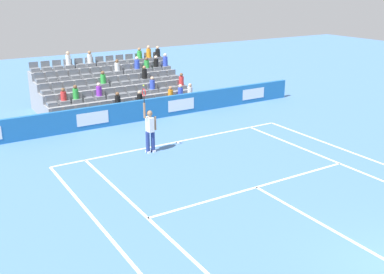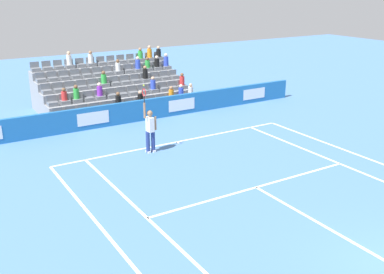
% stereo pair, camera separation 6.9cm
% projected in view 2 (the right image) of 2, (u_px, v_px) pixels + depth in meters
% --- Properties ---
extents(line_baseline, '(10.97, 0.10, 0.01)m').
position_uv_depth(line_baseline, '(176.00, 142.00, 19.94)').
color(line_baseline, white).
rests_on(line_baseline, ground).
extents(line_service, '(8.23, 0.10, 0.01)m').
position_uv_depth(line_service, '(256.00, 187.00, 15.50)').
color(line_service, white).
rests_on(line_service, ground).
extents(line_centre_service, '(0.10, 6.40, 0.01)m').
position_uv_depth(line_centre_service, '(328.00, 228.00, 12.91)').
color(line_centre_service, white).
rests_on(line_centre_service, ground).
extents(line_singles_sideline_left, '(0.10, 11.89, 0.01)m').
position_uv_depth(line_singles_sideline_left, '(154.00, 225.00, 13.10)').
color(line_singles_sideline_left, white).
rests_on(line_singles_sideline_left, ground).
extents(line_singles_sideline_right, '(0.10, 11.89, 0.01)m').
position_uv_depth(line_singles_sideline_right, '(349.00, 167.00, 17.17)').
color(line_singles_sideline_right, white).
rests_on(line_singles_sideline_right, ground).
extents(line_doubles_sideline_left, '(0.10, 11.89, 0.01)m').
position_uv_depth(line_doubles_sideline_left, '(109.00, 238.00, 12.42)').
color(line_doubles_sideline_left, white).
rests_on(line_doubles_sideline_left, ground).
extents(line_doubles_sideline_right, '(0.10, 11.89, 0.01)m').
position_uv_depth(line_doubles_sideline_right, '(373.00, 160.00, 17.85)').
color(line_doubles_sideline_right, white).
rests_on(line_doubles_sideline_right, ground).
extents(line_centre_mark, '(0.10, 0.20, 0.01)m').
position_uv_depth(line_centre_mark, '(178.00, 143.00, 19.86)').
color(line_centre_mark, white).
rests_on(line_centre_mark, ground).
extents(sponsor_barrier, '(19.41, 0.22, 1.07)m').
position_uv_depth(sponsor_barrier, '(139.00, 111.00, 22.83)').
color(sponsor_barrier, '#1E66AD').
rests_on(sponsor_barrier, ground).
extents(tennis_player, '(0.53, 0.36, 2.85)m').
position_uv_depth(tennis_player, '(150.00, 129.00, 18.42)').
color(tennis_player, navy).
rests_on(tennis_player, ground).
extents(stadium_stand, '(8.06, 4.75, 3.04)m').
position_uv_depth(stadium_stand, '(112.00, 91.00, 25.63)').
color(stadium_stand, gray).
rests_on(stadium_stand, ground).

